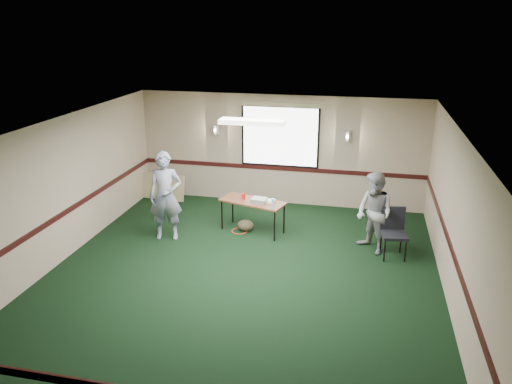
% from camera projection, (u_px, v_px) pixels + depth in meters
% --- Properties ---
extents(ground, '(8.00, 8.00, 0.00)m').
position_uv_depth(ground, '(240.00, 279.00, 8.91)').
color(ground, black).
rests_on(ground, ground).
extents(room_shell, '(8.00, 8.02, 8.00)m').
position_uv_depth(room_shell, '(265.00, 162.00, 10.34)').
color(room_shell, tan).
rests_on(room_shell, ground).
extents(folding_table, '(1.51, 0.94, 0.70)m').
position_uv_depth(folding_table, '(253.00, 203.00, 10.69)').
color(folding_table, '#582B19').
rests_on(folding_table, ground).
extents(projector, '(0.34, 0.29, 0.10)m').
position_uv_depth(projector, '(259.00, 201.00, 10.54)').
color(projector, '#929198').
rests_on(projector, folding_table).
extents(game_console, '(0.23, 0.19, 0.05)m').
position_uv_depth(game_console, '(270.00, 201.00, 10.58)').
color(game_console, white).
rests_on(game_console, folding_table).
extents(red_cup, '(0.08, 0.08, 0.13)m').
position_uv_depth(red_cup, '(243.00, 196.00, 10.76)').
color(red_cup, red).
rests_on(red_cup, folding_table).
extents(water_bottle, '(0.06, 0.06, 0.20)m').
position_uv_depth(water_bottle, '(273.00, 203.00, 10.25)').
color(water_bottle, '#8FC7EA').
rests_on(water_bottle, folding_table).
extents(duffel_bag, '(0.43, 0.37, 0.25)m').
position_uv_depth(duffel_bag, '(246.00, 225.00, 10.88)').
color(duffel_bag, '#493E29').
rests_on(duffel_bag, ground).
extents(cable_coil, '(0.46, 0.46, 0.02)m').
position_uv_depth(cable_coil, '(239.00, 231.00, 10.88)').
color(cable_coil, red).
rests_on(cable_coil, ground).
extents(folded_table, '(1.30, 0.31, 0.66)m').
position_uv_depth(folded_table, '(161.00, 187.00, 12.73)').
color(folded_table, tan).
rests_on(folded_table, ground).
extents(conference_chair, '(0.54, 0.56, 0.96)m').
position_uv_depth(conference_chair, '(393.00, 228.00, 9.63)').
color(conference_chair, black).
rests_on(conference_chair, ground).
extents(person_left, '(0.77, 0.60, 1.87)m').
position_uv_depth(person_left, '(166.00, 196.00, 10.28)').
color(person_left, '#455997').
rests_on(person_left, ground).
extents(person_right, '(0.98, 1.00, 1.62)m').
position_uv_depth(person_right, '(374.00, 213.00, 9.71)').
color(person_right, '#7D95C3').
rests_on(person_right, ground).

